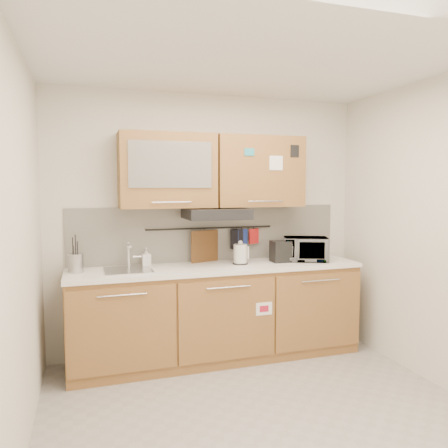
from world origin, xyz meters
TOP-DOWN VIEW (x-y plane):
  - floor at (0.00, 0.00)m, footprint 3.20×3.20m
  - ceiling at (0.00, 0.00)m, footprint 3.20×3.20m
  - wall_back at (0.00, 1.50)m, footprint 3.20×0.00m
  - wall_left at (-1.60, 0.00)m, footprint 0.00×3.00m
  - base_cabinet at (0.00, 1.19)m, footprint 2.80×0.64m
  - countertop at (0.00, 1.19)m, footprint 2.82×0.62m
  - backsplash at (0.00, 1.49)m, footprint 2.80×0.02m
  - upper_cabinets at (-0.00, 1.32)m, footprint 1.82×0.37m
  - range_hood at (0.00, 1.25)m, footprint 0.60×0.46m
  - sink at (-0.85, 1.21)m, footprint 0.42×0.40m
  - utensil_rail at (0.00, 1.45)m, footprint 1.30×0.02m
  - utensil_crock at (-1.30, 1.26)m, footprint 0.18×0.18m
  - kettle at (0.24, 1.21)m, footprint 0.17×0.15m
  - toaster at (0.71, 1.20)m, footprint 0.28×0.18m
  - microwave at (0.94, 1.18)m, footprint 0.51×0.44m
  - soap_bottle at (-0.66, 1.37)m, footprint 0.08×0.08m
  - cutting_board at (-0.07, 1.44)m, footprint 0.30×0.11m
  - oven_mitt at (0.34, 1.44)m, footprint 0.12×0.05m
  - dark_pouch at (0.28, 1.44)m, footprint 0.13×0.09m
  - pot_holder at (0.47, 1.44)m, footprint 0.12×0.07m

SIDE VIEW (x-z plane):
  - floor at x=0.00m, z-range 0.00..0.00m
  - base_cabinet at x=0.00m, z-range -0.03..0.85m
  - countertop at x=0.00m, z-range 0.88..0.92m
  - sink at x=-0.85m, z-range 0.79..1.05m
  - utensil_crock at x=-1.30m, z-range 0.84..1.18m
  - soap_bottle at x=-0.66m, z-range 0.92..1.10m
  - kettle at x=0.24m, z-range 0.90..1.13m
  - toaster at x=0.71m, z-range 0.92..1.14m
  - microwave at x=0.94m, z-range 0.92..1.16m
  - cutting_board at x=-0.07m, z-range 0.86..1.24m
  - dark_pouch at x=0.28m, z-range 1.03..1.24m
  - oven_mitt at x=0.34m, z-range 1.05..1.24m
  - pot_holder at x=0.47m, z-range 1.09..1.24m
  - backsplash at x=0.00m, z-range 0.92..1.48m
  - utensil_rail at x=0.00m, z-range 1.25..1.27m
  - wall_left at x=-1.60m, z-range -0.20..2.80m
  - wall_back at x=0.00m, z-range -0.30..2.90m
  - range_hood at x=0.00m, z-range 1.37..1.47m
  - upper_cabinets at x=0.00m, z-range 1.48..2.18m
  - ceiling at x=0.00m, z-range 2.60..2.60m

